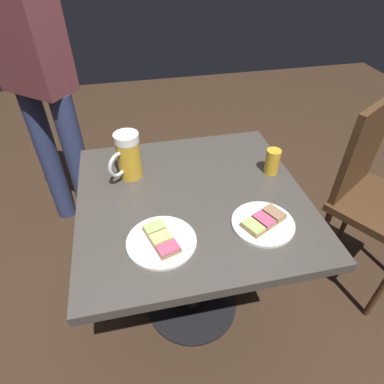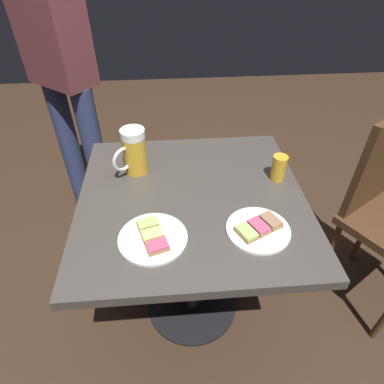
{
  "view_description": "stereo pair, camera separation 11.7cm",
  "coord_description": "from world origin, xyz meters",
  "px_view_note": "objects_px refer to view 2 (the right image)",
  "views": [
    {
      "loc": [
        0.19,
        0.87,
        1.48
      ],
      "look_at": [
        0.0,
        0.0,
        0.73
      ],
      "focal_mm": 30.53,
      "sensor_mm": 36.0,
      "label": 1
    },
    {
      "loc": [
        0.07,
        0.89,
        1.48
      ],
      "look_at": [
        0.0,
        0.0,
        0.73
      ],
      "focal_mm": 30.53,
      "sensor_mm": 36.0,
      "label": 2
    }
  ],
  "objects_px": {
    "plate_far": "(258,229)",
    "beer_mug": "(134,152)",
    "plate_near": "(153,237)",
    "beer_glass_small": "(279,168)",
    "patron_standing": "(61,69)"
  },
  "relations": [
    {
      "from": "plate_far",
      "to": "beer_mug",
      "type": "height_order",
      "value": "beer_mug"
    },
    {
      "from": "plate_near",
      "to": "beer_glass_small",
      "type": "xyz_separation_m",
      "value": [
        -0.47,
        -0.27,
        0.04
      ]
    },
    {
      "from": "plate_near",
      "to": "patron_standing",
      "type": "distance_m",
      "value": 1.05
    },
    {
      "from": "beer_mug",
      "to": "patron_standing",
      "type": "xyz_separation_m",
      "value": [
        0.36,
        -0.57,
        0.12
      ]
    },
    {
      "from": "plate_far",
      "to": "beer_glass_small",
      "type": "relative_size",
      "value": 2.04
    },
    {
      "from": "plate_far",
      "to": "beer_mug",
      "type": "bearing_deg",
      "value": -41.55
    },
    {
      "from": "plate_far",
      "to": "plate_near",
      "type": "bearing_deg",
      "value": 1.35
    },
    {
      "from": "beer_glass_small",
      "to": "plate_far",
      "type": "bearing_deg",
      "value": 62.68
    },
    {
      "from": "plate_near",
      "to": "beer_glass_small",
      "type": "height_order",
      "value": "beer_glass_small"
    },
    {
      "from": "plate_far",
      "to": "beer_mug",
      "type": "xyz_separation_m",
      "value": [
        0.41,
        -0.36,
        0.08
      ]
    },
    {
      "from": "plate_far",
      "to": "patron_standing",
      "type": "bearing_deg",
      "value": -50.37
    },
    {
      "from": "plate_far",
      "to": "beer_glass_small",
      "type": "xyz_separation_m",
      "value": [
        -0.14,
        -0.27,
        0.04
      ]
    },
    {
      "from": "beer_mug",
      "to": "beer_glass_small",
      "type": "relative_size",
      "value": 1.81
    },
    {
      "from": "beer_mug",
      "to": "beer_glass_small",
      "type": "bearing_deg",
      "value": 170.32
    },
    {
      "from": "beer_glass_small",
      "to": "patron_standing",
      "type": "distance_m",
      "value": 1.14
    }
  ]
}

